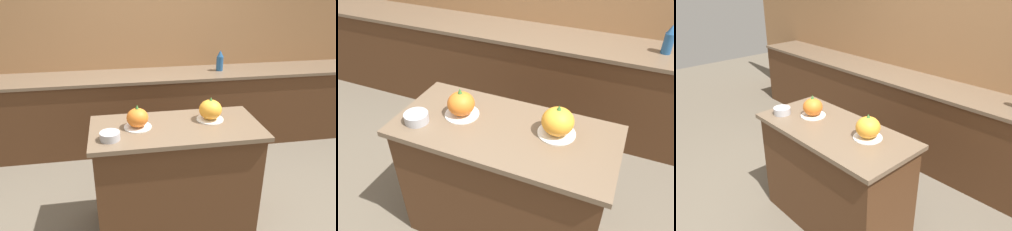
{
  "view_description": "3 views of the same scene",
  "coord_description": "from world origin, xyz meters",
  "views": [
    {
      "loc": [
        -0.46,
        -2.27,
        2.03
      ],
      "look_at": [
        -0.07,
        -0.05,
        1.05
      ],
      "focal_mm": 35.0,
      "sensor_mm": 36.0,
      "label": 1
    },
    {
      "loc": [
        0.61,
        -1.39,
        2.12
      ],
      "look_at": [
        -0.0,
        0.04,
        1.01
      ],
      "focal_mm": 35.0,
      "sensor_mm": 36.0,
      "label": 2
    },
    {
      "loc": [
        1.74,
        -1.52,
        2.1
      ],
      "look_at": [
        0.07,
        0.04,
        1.06
      ],
      "focal_mm": 35.0,
      "sensor_mm": 36.0,
      "label": 3
    }
  ],
  "objects": [
    {
      "name": "ground_plane",
      "position": [
        0.0,
        0.0,
        0.0
      ],
      "size": [
        12.0,
        12.0,
        0.0
      ],
      "primitive_type": "plane",
      "color": "#665B4C"
    },
    {
      "name": "wall_back",
      "position": [
        0.0,
        1.82,
        1.25
      ],
      "size": [
        8.0,
        0.06,
        2.5
      ],
      "color": "#9E7047",
      "rests_on": "ground_plane"
    },
    {
      "name": "kitchen_island",
      "position": [
        0.0,
        0.0,
        0.47
      ],
      "size": [
        1.34,
        0.63,
        0.94
      ],
      "color": "#4C2D19",
      "rests_on": "ground_plane"
    },
    {
      "name": "back_counter",
      "position": [
        0.0,
        1.49,
        0.47
      ],
      "size": [
        6.0,
        0.6,
        0.93
      ],
      "color": "#4C2D19",
      "rests_on": "ground_plane"
    },
    {
      "name": "pumpkin_cake_left",
      "position": [
        -0.3,
        0.03,
        1.01
      ],
      "size": [
        0.21,
        0.21,
        0.19
      ],
      "color": "white",
      "rests_on": "kitchen_island"
    },
    {
      "name": "pumpkin_cake_right",
      "position": [
        0.3,
        0.08,
        1.02
      ],
      "size": [
        0.22,
        0.22,
        0.2
      ],
      "color": "white",
      "rests_on": "kitchen_island"
    },
    {
      "name": "mixing_bowl",
      "position": [
        -0.51,
        -0.14,
        0.97
      ],
      "size": [
        0.15,
        0.15,
        0.06
      ],
      "color": "#ADADB2",
      "rests_on": "kitchen_island"
    }
  ]
}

